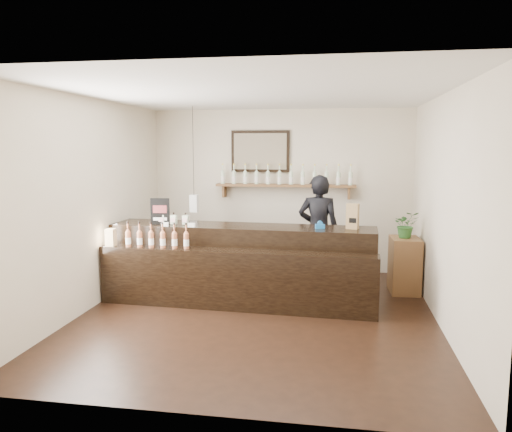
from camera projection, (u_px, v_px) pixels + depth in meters
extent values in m
plane|color=black|center=(257.00, 314.00, 6.47)|extent=(5.00, 5.00, 0.00)
plane|color=beige|center=(280.00, 191.00, 8.72)|extent=(4.50, 0.00, 4.50)
plane|color=beige|center=(205.00, 246.00, 3.84)|extent=(4.50, 0.00, 4.50)
plane|color=beige|center=(91.00, 204.00, 6.64)|extent=(0.00, 5.00, 5.00)
plane|color=beige|center=(444.00, 211.00, 5.92)|extent=(0.00, 5.00, 5.00)
plane|color=white|center=(257.00, 94.00, 6.09)|extent=(5.00, 5.00, 0.00)
cube|color=brown|center=(285.00, 185.00, 8.57)|extent=(2.40, 0.25, 0.04)
cube|color=brown|center=(224.00, 191.00, 8.79)|extent=(0.04, 0.20, 0.20)
cube|color=brown|center=(349.00, 193.00, 8.44)|extent=(0.04, 0.20, 0.20)
cube|color=black|center=(260.00, 151.00, 8.66)|extent=(1.02, 0.04, 0.72)
cube|color=#413A29|center=(260.00, 151.00, 8.63)|extent=(0.92, 0.01, 0.62)
cube|color=white|center=(194.00, 203.00, 8.07)|extent=(0.12, 0.12, 0.28)
cylinder|color=black|center=(193.00, 151.00, 7.96)|extent=(0.01, 0.01, 1.41)
cylinder|color=silver|center=(223.00, 178.00, 8.73)|extent=(0.07, 0.07, 0.20)
cone|color=silver|center=(223.00, 170.00, 8.71)|extent=(0.07, 0.07, 0.05)
cylinder|color=silver|center=(223.00, 167.00, 8.70)|extent=(0.02, 0.02, 0.07)
cylinder|color=gold|center=(223.00, 164.00, 8.69)|extent=(0.03, 0.03, 0.02)
cylinder|color=white|center=(223.00, 179.00, 8.73)|extent=(0.07, 0.07, 0.09)
cylinder|color=silver|center=(234.00, 178.00, 8.69)|extent=(0.07, 0.07, 0.20)
cone|color=silver|center=(234.00, 171.00, 8.68)|extent=(0.07, 0.07, 0.05)
cylinder|color=silver|center=(234.00, 167.00, 8.67)|extent=(0.02, 0.02, 0.07)
cylinder|color=gold|center=(234.00, 164.00, 8.66)|extent=(0.03, 0.03, 0.02)
cylinder|color=white|center=(234.00, 179.00, 8.70)|extent=(0.07, 0.07, 0.09)
cylinder|color=silver|center=(245.00, 178.00, 8.66)|extent=(0.07, 0.07, 0.20)
cone|color=silver|center=(245.00, 171.00, 8.64)|extent=(0.07, 0.07, 0.05)
cylinder|color=silver|center=(245.00, 167.00, 8.64)|extent=(0.02, 0.02, 0.07)
cylinder|color=gold|center=(245.00, 164.00, 8.63)|extent=(0.03, 0.03, 0.02)
cylinder|color=white|center=(245.00, 179.00, 8.66)|extent=(0.07, 0.07, 0.09)
cylinder|color=silver|center=(257.00, 178.00, 8.63)|extent=(0.07, 0.07, 0.20)
cone|color=silver|center=(257.00, 171.00, 8.61)|extent=(0.07, 0.07, 0.05)
cylinder|color=silver|center=(257.00, 167.00, 8.60)|extent=(0.02, 0.02, 0.07)
cylinder|color=gold|center=(257.00, 164.00, 8.60)|extent=(0.03, 0.03, 0.02)
cylinder|color=white|center=(257.00, 179.00, 8.63)|extent=(0.07, 0.07, 0.09)
cylinder|color=silver|center=(268.00, 178.00, 8.60)|extent=(0.07, 0.07, 0.20)
cone|color=silver|center=(268.00, 171.00, 8.58)|extent=(0.07, 0.07, 0.05)
cylinder|color=silver|center=(268.00, 167.00, 8.57)|extent=(0.02, 0.02, 0.07)
cylinder|color=gold|center=(268.00, 165.00, 8.56)|extent=(0.03, 0.03, 0.02)
cylinder|color=white|center=(268.00, 179.00, 8.60)|extent=(0.07, 0.07, 0.09)
cylinder|color=silver|center=(279.00, 178.00, 8.56)|extent=(0.07, 0.07, 0.20)
cone|color=silver|center=(280.00, 171.00, 8.55)|extent=(0.07, 0.07, 0.05)
cylinder|color=silver|center=(280.00, 167.00, 8.54)|extent=(0.02, 0.02, 0.07)
cylinder|color=gold|center=(280.00, 165.00, 8.53)|extent=(0.03, 0.03, 0.02)
cylinder|color=white|center=(279.00, 179.00, 8.57)|extent=(0.07, 0.07, 0.09)
cylinder|color=silver|center=(291.00, 178.00, 8.53)|extent=(0.07, 0.07, 0.20)
cone|color=silver|center=(291.00, 171.00, 8.51)|extent=(0.07, 0.07, 0.05)
cylinder|color=silver|center=(291.00, 167.00, 8.51)|extent=(0.02, 0.02, 0.07)
cylinder|color=gold|center=(291.00, 165.00, 8.50)|extent=(0.03, 0.03, 0.02)
cylinder|color=white|center=(291.00, 180.00, 8.54)|extent=(0.07, 0.07, 0.09)
cylinder|color=silver|center=(303.00, 179.00, 8.50)|extent=(0.07, 0.07, 0.20)
cone|color=silver|center=(303.00, 171.00, 8.48)|extent=(0.07, 0.07, 0.05)
cylinder|color=silver|center=(303.00, 168.00, 8.47)|extent=(0.02, 0.02, 0.07)
cylinder|color=gold|center=(303.00, 165.00, 8.47)|extent=(0.03, 0.03, 0.02)
cylinder|color=white|center=(303.00, 180.00, 8.50)|extent=(0.07, 0.07, 0.09)
cylinder|color=silver|center=(315.00, 179.00, 8.47)|extent=(0.07, 0.07, 0.20)
cone|color=silver|center=(315.00, 171.00, 8.45)|extent=(0.07, 0.07, 0.05)
cylinder|color=silver|center=(315.00, 168.00, 8.44)|extent=(0.02, 0.02, 0.07)
cylinder|color=gold|center=(315.00, 165.00, 8.44)|extent=(0.03, 0.03, 0.02)
cylinder|color=white|center=(315.00, 180.00, 8.47)|extent=(0.07, 0.07, 0.09)
cylinder|color=silver|center=(326.00, 179.00, 8.44)|extent=(0.07, 0.07, 0.20)
cone|color=silver|center=(327.00, 171.00, 8.42)|extent=(0.07, 0.07, 0.05)
cylinder|color=silver|center=(327.00, 168.00, 8.41)|extent=(0.02, 0.02, 0.07)
cylinder|color=gold|center=(327.00, 165.00, 8.40)|extent=(0.03, 0.03, 0.02)
cylinder|color=white|center=(326.00, 180.00, 8.44)|extent=(0.07, 0.07, 0.09)
cylinder|color=silver|center=(338.00, 179.00, 8.40)|extent=(0.07, 0.07, 0.20)
cone|color=silver|center=(339.00, 171.00, 8.39)|extent=(0.07, 0.07, 0.05)
cylinder|color=silver|center=(339.00, 168.00, 8.38)|extent=(0.02, 0.02, 0.07)
cylinder|color=gold|center=(339.00, 165.00, 8.37)|extent=(0.03, 0.03, 0.02)
cylinder|color=white|center=(338.00, 180.00, 8.41)|extent=(0.07, 0.07, 0.09)
cylinder|color=silver|center=(350.00, 179.00, 8.37)|extent=(0.07, 0.07, 0.20)
cone|color=silver|center=(351.00, 171.00, 8.35)|extent=(0.07, 0.07, 0.05)
cylinder|color=silver|center=(351.00, 168.00, 8.35)|extent=(0.02, 0.02, 0.07)
cylinder|color=gold|center=(351.00, 165.00, 8.34)|extent=(0.03, 0.03, 0.02)
cylinder|color=white|center=(350.00, 180.00, 8.37)|extent=(0.07, 0.07, 0.09)
cube|color=black|center=(242.00, 262.00, 7.14)|extent=(3.78, 0.83, 1.05)
cube|color=black|center=(235.00, 279.00, 6.67)|extent=(3.77, 0.50, 0.80)
cube|color=white|center=(165.00, 224.00, 6.99)|extent=(0.10, 0.04, 0.05)
cube|color=white|center=(192.00, 225.00, 6.93)|extent=(0.10, 0.04, 0.05)
cube|color=#D4B781|center=(111.00, 242.00, 6.89)|extent=(0.12, 0.12, 0.12)
cube|color=#D4B781|center=(111.00, 233.00, 6.87)|extent=(0.12, 0.12, 0.12)
cube|color=silver|center=(162.00, 219.00, 7.19)|extent=(0.08, 0.08, 0.13)
cube|color=beige|center=(161.00, 220.00, 7.14)|extent=(0.07, 0.00, 0.06)
cylinder|color=black|center=(162.00, 213.00, 7.18)|extent=(0.02, 0.02, 0.03)
cube|color=silver|center=(174.00, 219.00, 7.16)|extent=(0.08, 0.08, 0.13)
cube|color=beige|center=(173.00, 220.00, 7.11)|extent=(0.07, 0.00, 0.06)
cylinder|color=black|center=(174.00, 213.00, 7.15)|extent=(0.02, 0.02, 0.03)
cube|color=silver|center=(186.00, 220.00, 7.13)|extent=(0.08, 0.08, 0.13)
cube|color=beige|center=(185.00, 220.00, 7.08)|extent=(0.07, 0.00, 0.06)
cylinder|color=black|center=(186.00, 214.00, 7.12)|extent=(0.02, 0.02, 0.03)
cylinder|color=#AE5F3A|center=(128.00, 239.00, 6.84)|extent=(0.07, 0.07, 0.20)
cone|color=#AE5F3A|center=(128.00, 230.00, 6.82)|extent=(0.07, 0.07, 0.05)
cylinder|color=#AE5F3A|center=(128.00, 226.00, 6.81)|extent=(0.02, 0.02, 0.07)
cylinder|color=black|center=(128.00, 222.00, 6.81)|extent=(0.03, 0.03, 0.02)
cylinder|color=white|center=(128.00, 241.00, 6.84)|extent=(0.07, 0.07, 0.09)
cylinder|color=#AE5F3A|center=(140.00, 240.00, 6.81)|extent=(0.07, 0.07, 0.20)
cone|color=#AE5F3A|center=(139.00, 230.00, 6.80)|extent=(0.07, 0.07, 0.05)
cylinder|color=#AE5F3A|center=(139.00, 226.00, 6.79)|extent=(0.02, 0.02, 0.07)
cylinder|color=black|center=(139.00, 223.00, 6.78)|extent=(0.03, 0.03, 0.02)
cylinder|color=white|center=(140.00, 241.00, 6.82)|extent=(0.07, 0.07, 0.09)
cylinder|color=#AE5F3A|center=(151.00, 240.00, 6.79)|extent=(0.07, 0.07, 0.20)
cone|color=#AE5F3A|center=(151.00, 231.00, 6.77)|extent=(0.07, 0.07, 0.05)
cylinder|color=#AE5F3A|center=(151.00, 226.00, 6.76)|extent=(0.02, 0.02, 0.07)
cylinder|color=black|center=(151.00, 223.00, 6.76)|extent=(0.03, 0.03, 0.02)
cylinder|color=white|center=(151.00, 241.00, 6.79)|extent=(0.07, 0.07, 0.09)
cylinder|color=#AE5F3A|center=(163.00, 240.00, 6.76)|extent=(0.07, 0.07, 0.20)
cone|color=#AE5F3A|center=(163.00, 231.00, 6.74)|extent=(0.07, 0.07, 0.05)
cylinder|color=#AE5F3A|center=(162.00, 227.00, 6.73)|extent=(0.02, 0.02, 0.07)
cylinder|color=black|center=(162.00, 223.00, 6.73)|extent=(0.03, 0.03, 0.02)
cylinder|color=white|center=(163.00, 242.00, 6.76)|extent=(0.07, 0.07, 0.09)
cylinder|color=#AE5F3A|center=(175.00, 241.00, 6.73)|extent=(0.07, 0.07, 0.20)
cone|color=#AE5F3A|center=(174.00, 231.00, 6.72)|extent=(0.07, 0.07, 0.05)
cylinder|color=#AE5F3A|center=(174.00, 227.00, 6.71)|extent=(0.02, 0.02, 0.07)
cylinder|color=black|center=(174.00, 224.00, 6.70)|extent=(0.03, 0.03, 0.02)
cylinder|color=white|center=(175.00, 242.00, 6.74)|extent=(0.07, 0.07, 0.09)
cylinder|color=#AE5F3A|center=(186.00, 241.00, 6.71)|extent=(0.07, 0.07, 0.20)
cone|color=#AE5F3A|center=(186.00, 232.00, 6.69)|extent=(0.07, 0.07, 0.05)
cylinder|color=#AE5F3A|center=(186.00, 227.00, 6.68)|extent=(0.02, 0.02, 0.07)
cylinder|color=black|center=(186.00, 224.00, 6.67)|extent=(0.03, 0.03, 0.02)
cylinder|color=white|center=(186.00, 243.00, 6.71)|extent=(0.07, 0.07, 0.09)
cube|color=black|center=(160.00, 211.00, 7.14)|extent=(0.27, 0.07, 0.38)
cube|color=maroon|center=(160.00, 209.00, 7.12)|extent=(0.19, 0.04, 0.11)
cube|color=white|center=(160.00, 219.00, 7.14)|extent=(0.19, 0.04, 0.04)
cube|color=olive|center=(353.00, 216.00, 6.76)|extent=(0.18, 0.15, 0.34)
cube|color=black|center=(353.00, 221.00, 6.70)|extent=(0.10, 0.03, 0.07)
cube|color=blue|center=(320.00, 226.00, 6.80)|extent=(0.13, 0.08, 0.06)
cylinder|color=blue|center=(320.00, 223.00, 6.79)|extent=(0.07, 0.04, 0.07)
cube|color=brown|center=(404.00, 265.00, 7.42)|extent=(0.44, 0.58, 0.82)
imported|color=#2B5D25|center=(406.00, 225.00, 7.33)|extent=(0.39, 0.35, 0.40)
imported|color=black|center=(319.00, 223.00, 7.74)|extent=(0.75, 0.52, 1.96)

